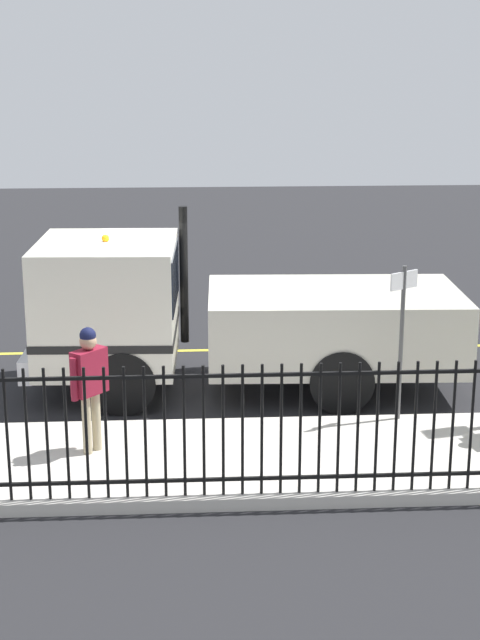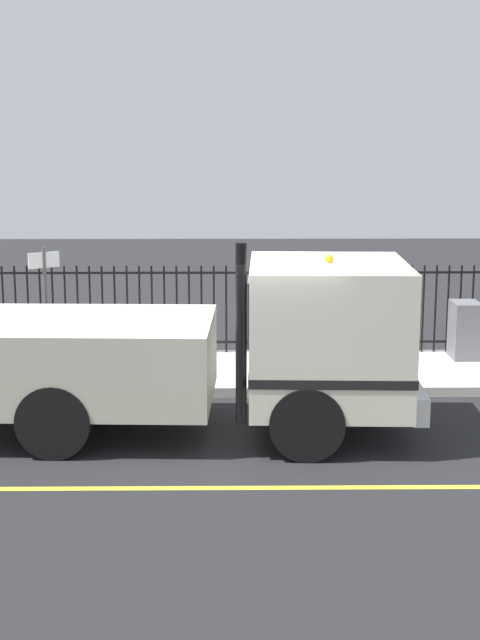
{
  "view_description": "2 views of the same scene",
  "coord_description": "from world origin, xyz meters",
  "px_view_note": "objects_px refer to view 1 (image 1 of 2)",
  "views": [
    {
      "loc": [
        14.59,
        0.04,
        5.1
      ],
      "look_at": [
        1.01,
        0.83,
        1.35
      ],
      "focal_mm": 53.88,
      "sensor_mm": 36.0,
      "label": 1
    },
    {
      "loc": [
        -12.09,
        0.16,
        4.07
      ],
      "look_at": [
        1.75,
        0.0,
        1.27
      ],
      "focal_mm": 51.97,
      "sensor_mm": 36.0,
      "label": 2
    }
  ],
  "objects_px": {
    "work_truck": "(205,311)",
    "street_sign": "(402,324)",
    "traffic_cone": "(415,331)",
    "worker_standing": "(90,376)"
  },
  "relations": [
    {
      "from": "work_truck",
      "to": "worker_standing",
      "type": "bearing_deg",
      "value": 153.37
    },
    {
      "from": "worker_standing",
      "to": "street_sign",
      "type": "xyz_separation_m",
      "value": [
        -0.92,
        4.21,
        0.36
      ]
    },
    {
      "from": "work_truck",
      "to": "worker_standing",
      "type": "distance_m",
      "value": 3.18
    },
    {
      "from": "work_truck",
      "to": "traffic_cone",
      "type": "relative_size",
      "value": 11.84
    },
    {
      "from": "work_truck",
      "to": "traffic_cone",
      "type": "xyz_separation_m",
      "value": [
        -2.09,
        3.85,
        -0.99
      ]
    },
    {
      "from": "work_truck",
      "to": "worker_standing",
      "type": "height_order",
      "value": "work_truck"
    },
    {
      "from": "work_truck",
      "to": "street_sign",
      "type": "bearing_deg",
      "value": -122.64
    },
    {
      "from": "work_truck",
      "to": "street_sign",
      "type": "distance_m",
      "value": 3.27
    },
    {
      "from": "worker_standing",
      "to": "street_sign",
      "type": "relative_size",
      "value": 0.76
    },
    {
      "from": "worker_standing",
      "to": "traffic_cone",
      "type": "relative_size",
      "value": 2.92
    }
  ]
}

